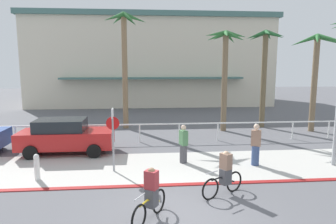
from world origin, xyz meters
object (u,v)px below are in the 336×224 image
object	(u,v)px
palm_tree_2	(264,56)
car_red_1	(65,136)
stop_sign_bike_lane	(113,131)
palm_tree_3	(317,59)
cyclist_yellow_1	(151,195)
bollard_2	(37,167)
pedestrian_0	(256,146)
pedestrian_1	(183,146)
palm_tree_1	(225,56)
palm_tree_0	(124,46)
cyclist_black_0	(224,174)

from	to	relation	value
palm_tree_2	car_red_1	size ratio (longest dim) A/B	1.49
stop_sign_bike_lane	palm_tree_3	bearing A→B (deg)	28.65
stop_sign_bike_lane	cyclist_yellow_1	xyz separation A→B (m)	(1.36, -3.98, -0.98)
bollard_2	pedestrian_0	world-z (taller)	pedestrian_0
stop_sign_bike_lane	palm_tree_3	size ratio (longest dim) A/B	0.41
stop_sign_bike_lane	pedestrian_1	world-z (taller)	stop_sign_bike_lane
palm_tree_1	cyclist_yellow_1	xyz separation A→B (m)	(-5.07, -11.21, -4.12)
palm_tree_1	car_red_1	size ratio (longest dim) A/B	1.45
bollard_2	car_red_1	size ratio (longest dim) A/B	0.23
bollard_2	cyclist_yellow_1	xyz separation A→B (m)	(4.11, -3.30, 0.18)
palm_tree_1	cyclist_yellow_1	size ratio (longest dim) A/B	4.04
stop_sign_bike_lane	palm_tree_0	bearing A→B (deg)	89.50
bollard_2	palm_tree_2	bearing A→B (deg)	36.25
palm_tree_3	cyclist_yellow_1	bearing A→B (deg)	-135.46
bollard_2	cyclist_black_0	world-z (taller)	cyclist_black_0
palm_tree_2	palm_tree_1	bearing A→B (deg)	-161.35
car_red_1	cyclist_yellow_1	size ratio (longest dim) A/B	2.78
cyclist_yellow_1	stop_sign_bike_lane	bearing A→B (deg)	108.83
car_red_1	cyclist_yellow_1	world-z (taller)	car_red_1
pedestrian_0	car_red_1	bearing A→B (deg)	163.26
palm_tree_1	pedestrian_1	xyz separation A→B (m)	(-3.49, -6.39, -4.03)
pedestrian_0	cyclist_yellow_1	bearing A→B (deg)	-137.33
cyclist_black_0	car_red_1	bearing A→B (deg)	140.00
palm_tree_3	cyclist_yellow_1	size ratio (longest dim) A/B	3.90
palm_tree_1	bollard_2	bearing A→B (deg)	-139.26
palm_tree_2	pedestrian_1	world-z (taller)	palm_tree_2
palm_tree_1	palm_tree_3	size ratio (longest dim) A/B	1.04
bollard_2	palm_tree_1	world-z (taller)	palm_tree_1
palm_tree_0	pedestrian_0	distance (m)	11.27
stop_sign_bike_lane	pedestrian_0	world-z (taller)	stop_sign_bike_lane
palm_tree_1	pedestrian_0	distance (m)	8.05
bollard_2	car_red_1	world-z (taller)	car_red_1
palm_tree_2	pedestrian_1	distance (m)	10.64
palm_tree_1	palm_tree_3	distance (m)	5.75
stop_sign_bike_lane	palm_tree_2	bearing A→B (deg)	41.23
bollard_2	car_red_1	distance (m)	3.49
car_red_1	bollard_2	bearing A→B (deg)	-93.83
palm_tree_0	palm_tree_2	size ratio (longest dim) A/B	1.17
stop_sign_bike_lane	palm_tree_3	distance (m)	14.13
palm_tree_2	palm_tree_3	distance (m)	3.18
bollard_2	cyclist_yellow_1	distance (m)	5.28
stop_sign_bike_lane	palm_tree_1	bearing A→B (deg)	48.38
palm_tree_0	cyclist_yellow_1	bearing A→B (deg)	-84.23
palm_tree_3	car_red_1	world-z (taller)	palm_tree_3
cyclist_black_0	pedestrian_1	distance (m)	3.50
cyclist_yellow_1	pedestrian_1	bearing A→B (deg)	71.91
bollard_2	pedestrian_0	size ratio (longest dim) A/B	0.55
cyclist_black_0	pedestrian_1	bearing A→B (deg)	104.81
cyclist_black_0	cyclist_yellow_1	distance (m)	2.85
palm_tree_3	pedestrian_0	bearing A→B (deg)	-134.15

